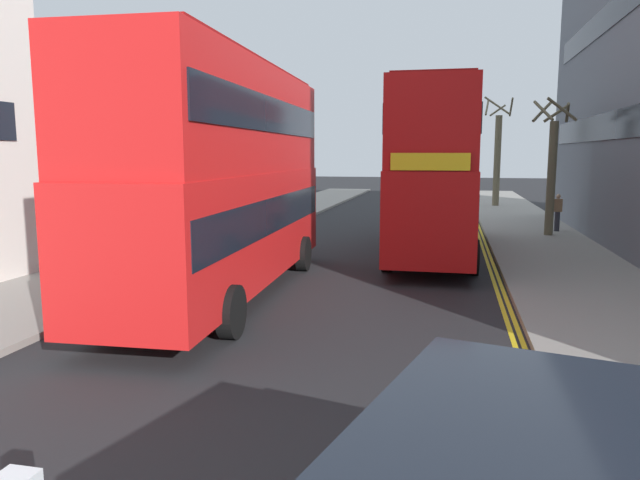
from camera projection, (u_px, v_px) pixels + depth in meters
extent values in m
cube|color=gray|center=(584.00, 285.00, 15.47)|extent=(4.00, 80.00, 0.14)
cube|color=gray|center=(134.00, 265.00, 18.24)|extent=(4.00, 80.00, 0.14)
cube|color=yellow|center=(508.00, 302.00, 13.99)|extent=(0.10, 56.00, 0.01)
cube|color=yellow|center=(500.00, 302.00, 14.03)|extent=(0.10, 56.00, 0.01)
cube|color=red|center=(226.00, 226.00, 14.48)|extent=(2.93, 10.89, 2.60)
cube|color=red|center=(223.00, 120.00, 14.12)|extent=(2.87, 10.67, 2.50)
cube|color=black|center=(225.00, 213.00, 14.44)|extent=(2.94, 10.46, 0.84)
cube|color=black|center=(223.00, 116.00, 14.10)|extent=(2.92, 10.24, 0.80)
cube|color=yellow|center=(279.00, 160.00, 19.50)|extent=(2.00, 0.14, 0.44)
cube|color=maroon|center=(222.00, 64.00, 13.93)|extent=(2.63, 9.80, 0.10)
cylinder|color=black|center=(224.00, 251.00, 18.14)|extent=(0.34, 1.05, 1.04)
cylinder|color=black|center=(303.00, 254.00, 17.70)|extent=(0.34, 1.05, 1.04)
cylinder|color=black|center=(110.00, 306.00, 11.62)|extent=(0.34, 1.05, 1.04)
cylinder|color=black|center=(231.00, 312.00, 11.18)|extent=(0.34, 1.05, 1.04)
cube|color=#B20F0F|center=(434.00, 205.00, 20.39)|extent=(2.52, 10.81, 2.60)
cube|color=#B20F0F|center=(436.00, 130.00, 20.02)|extent=(2.47, 10.59, 2.50)
cube|color=black|center=(434.00, 196.00, 20.35)|extent=(2.55, 10.37, 0.84)
cube|color=black|center=(436.00, 127.00, 20.01)|extent=(2.54, 10.16, 0.80)
cube|color=yellow|center=(430.00, 162.00, 14.97)|extent=(2.00, 0.06, 0.44)
cube|color=maroon|center=(437.00, 91.00, 19.83)|extent=(2.27, 9.72, 0.10)
cylinder|color=black|center=(474.00, 257.00, 17.07)|extent=(0.30, 1.04, 1.04)
cylinder|color=black|center=(387.00, 254.00, 17.60)|extent=(0.30, 1.04, 1.04)
cylinder|color=black|center=(467.00, 229.00, 23.54)|extent=(0.30, 1.04, 1.04)
cylinder|color=black|center=(404.00, 227.00, 24.07)|extent=(0.30, 1.04, 1.04)
cylinder|color=#2D2D38|center=(557.00, 221.00, 25.77)|extent=(0.22, 0.22, 0.85)
cube|color=#8C6647|center=(558.00, 205.00, 25.67)|extent=(0.34, 0.22, 0.56)
sphere|color=tan|center=(558.00, 196.00, 25.61)|extent=(0.20, 0.20, 0.20)
cylinder|color=#6B6047|center=(551.00, 179.00, 24.27)|extent=(0.35, 0.35, 4.67)
cylinder|color=#6B6047|center=(567.00, 113.00, 23.73)|extent=(0.24, 0.99, 0.74)
cylinder|color=#6B6047|center=(555.00, 114.00, 24.29)|extent=(0.94, 0.29, 0.70)
cylinder|color=#6B6047|center=(542.00, 111.00, 24.35)|extent=(0.92, 1.00, 0.91)
cylinder|color=#6B6047|center=(543.00, 111.00, 23.69)|extent=(0.73, 1.09, 0.89)
cylinder|color=#6B6047|center=(562.00, 109.00, 23.26)|extent=(1.27, 0.45, 0.95)
cylinder|color=#6B6047|center=(497.00, 161.00, 38.22)|extent=(0.43, 0.43, 5.80)
cylinder|color=#6B6047|center=(511.00, 107.00, 37.58)|extent=(0.13, 1.48, 1.09)
cylinder|color=#6B6047|center=(498.00, 110.00, 38.24)|extent=(1.03, 0.27, 0.77)
cylinder|color=#6B6047|center=(487.00, 107.00, 38.00)|extent=(0.35, 1.57, 1.15)
cylinder|color=#6B6047|center=(497.00, 106.00, 37.02)|extent=(1.61, 0.53, 1.19)
cube|color=black|center=(628.00, 122.00, 18.85)|extent=(0.04, 24.64, 1.00)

